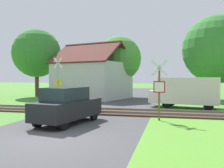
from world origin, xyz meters
The scene contains 11 objects.
ground_plane centered at (0.00, 0.00, 0.00)m, with size 160.00×160.00×0.00m, color #4C8433.
road_asphalt centered at (0.00, 2.00, 0.00)m, with size 6.57×80.00×0.01m, color #424244.
rail_track centered at (0.00, 7.13, 0.06)m, with size 60.00×2.60×0.22m.
stop_sign_near centered at (3.78, 4.91, 1.76)m, with size 0.88×0.15×3.18m.
crossing_sign_far centered at (-4.37, 10.02, 2.11)m, with size 0.86×0.23×3.83m.
house centered at (-3.79, 17.14, 2.05)m, with size 8.59×8.07×5.91m.
tree_center centered at (-1.27, 18.98, 4.30)m, with size 4.98×4.98×6.80m.
tree_left centered at (-10.73, 17.85, 5.00)m, with size 5.54×5.54×7.78m.
tree_right centered at (8.77, 17.94, 4.96)m, with size 6.66×6.66×8.30m.
mail_truck centered at (5.49, 10.80, 1.24)m, with size 5.18×2.86×2.24m.
parked_car centered at (-0.53, 2.99, 0.89)m, with size 2.39×4.24×1.78m.
Camera 1 is at (4.35, -8.26, 2.29)m, focal length 40.00 mm.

